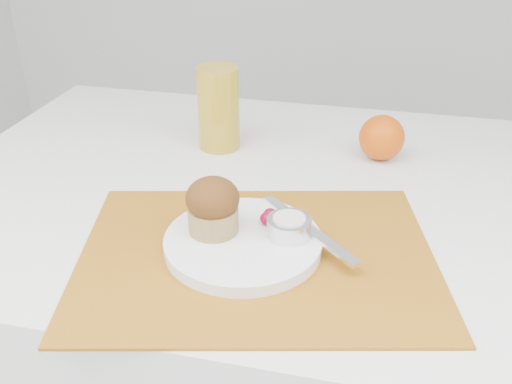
% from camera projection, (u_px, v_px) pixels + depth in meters
% --- Properties ---
extents(table, '(1.20, 0.80, 0.75)m').
position_uv_depth(table, '(279.00, 351.00, 1.14)').
color(table, white).
rests_on(table, ground).
extents(placemat, '(0.55, 0.46, 0.00)m').
position_uv_depth(placemat, '(257.00, 255.00, 0.79)').
color(placemat, '#A16216').
rests_on(placemat, table).
extents(plate, '(0.22, 0.22, 0.02)m').
position_uv_depth(plate, '(243.00, 242.00, 0.79)').
color(plate, white).
rests_on(plate, placemat).
extents(ramekin, '(0.08, 0.08, 0.03)m').
position_uv_depth(ramekin, '(289.00, 227.00, 0.79)').
color(ramekin, silver).
rests_on(ramekin, plate).
extents(cream, '(0.05, 0.05, 0.01)m').
position_uv_depth(cream, '(289.00, 219.00, 0.78)').
color(cream, white).
rests_on(cream, ramekin).
extents(raspberry_near, '(0.02, 0.02, 0.02)m').
position_uv_depth(raspberry_near, '(267.00, 218.00, 0.81)').
color(raspberry_near, '#5F0219').
rests_on(raspberry_near, plate).
extents(raspberry_far, '(0.02, 0.02, 0.02)m').
position_uv_depth(raspberry_far, '(270.00, 215.00, 0.82)').
color(raspberry_far, '#5A0217').
rests_on(raspberry_far, plate).
extents(butter_knife, '(0.16, 0.15, 0.01)m').
position_uv_depth(butter_knife, '(308.00, 228.00, 0.80)').
color(butter_knife, white).
rests_on(butter_knife, plate).
extents(orange, '(0.08, 0.08, 0.08)m').
position_uv_depth(orange, '(382.00, 138.00, 1.04)').
color(orange, '#DE5307').
rests_on(orange, table).
extents(juice_glass, '(0.10, 0.10, 0.16)m').
position_uv_depth(juice_glass, '(219.00, 108.00, 1.06)').
color(juice_glass, gold).
rests_on(juice_glass, table).
extents(muffin, '(0.09, 0.09, 0.08)m').
position_uv_depth(muffin, '(213.00, 206.00, 0.79)').
color(muffin, tan).
rests_on(muffin, plate).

